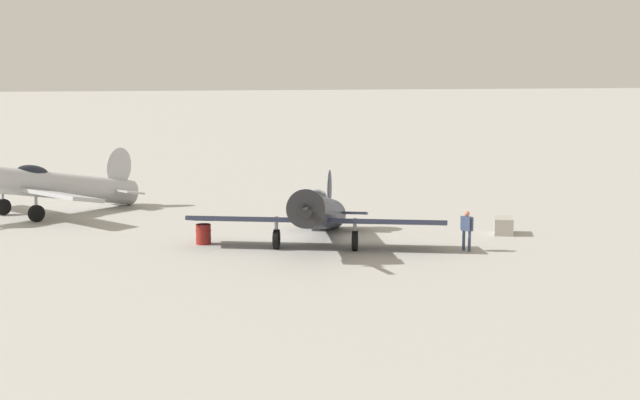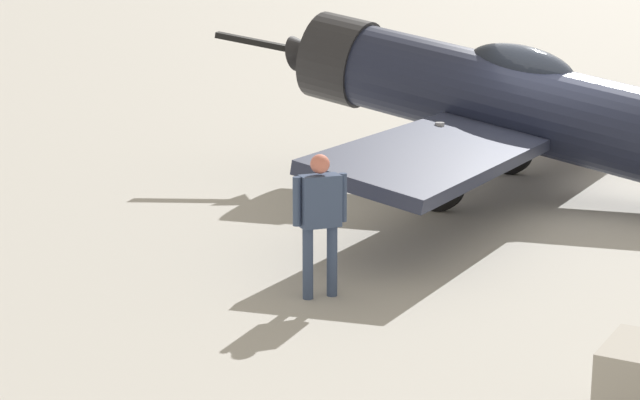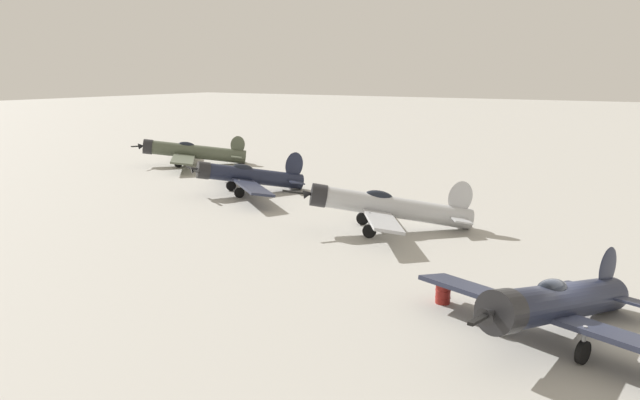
{
  "view_description": "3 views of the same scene",
  "coord_description": "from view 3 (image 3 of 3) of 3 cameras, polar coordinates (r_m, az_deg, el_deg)",
  "views": [
    {
      "loc": [
        7.96,
        41.64,
        7.63
      ],
      "look_at": [
        0.0,
        0.0,
        1.8
      ],
      "focal_mm": 58.46,
      "sensor_mm": 36.0,
      "label": 1
    },
    {
      "loc": [
        -16.03,
        0.59,
        3.6
      ],
      "look_at": [
        -5.39,
        2.8,
        1.1
      ],
      "focal_mm": 58.04,
      "sensor_mm": 36.0,
      "label": 2
    },
    {
      "loc": [
        -3.17,
        21.82,
        9.44
      ],
      "look_at": [
        16.02,
        -9.05,
        1.6
      ],
      "focal_mm": 33.18,
      "sensor_mm": 36.0,
      "label": 3
    }
  ],
  "objects": [
    {
      "name": "airplane_outer_stand",
      "position": [
        63.21,
        -12.31,
        4.57
      ],
      "size": [
        10.8,
        11.53,
        3.03
      ],
      "rotation": [
        0.0,
        0.0,
        7.01
      ],
      "color": "#4C5442",
      "rests_on": "ground_plane"
    },
    {
      "name": "airplane_foreground",
      "position": [
        23.08,
        21.79,
        -9.25
      ],
      "size": [
        10.47,
        10.36,
        2.89
      ],
      "rotation": [
        0.0,
        0.0,
        7.54
      ],
      "color": "#1E2338",
      "rests_on": "ground_plane"
    },
    {
      "name": "fuel_drum",
      "position": [
        25.51,
        11.77,
        -8.83
      ],
      "size": [
        0.65,
        0.65,
        0.83
      ],
      "color": "maroon",
      "rests_on": "ground_plane"
    },
    {
      "name": "airplane_far_line",
      "position": [
        47.42,
        -7.05,
        2.32
      ],
      "size": [
        11.83,
        9.68,
        3.23
      ],
      "rotation": [
        0.0,
        0.0,
        7.2
      ],
      "color": "#1E2338",
      "rests_on": "ground_plane"
    },
    {
      "name": "ground_plane",
      "position": [
        23.99,
        22.09,
        -11.95
      ],
      "size": [
        400.0,
        400.0,
        0.0
      ],
      "primitive_type": "plane",
      "color": "#A8A59E"
    },
    {
      "name": "airplane_mid_apron",
      "position": [
        36.0,
        6.42,
        -0.61
      ],
      "size": [
        10.08,
        9.24,
        3.14
      ],
      "rotation": [
        0.0,
        0.0,
        6.9
      ],
      "color": "#B7BABF",
      "rests_on": "ground_plane"
    }
  ]
}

